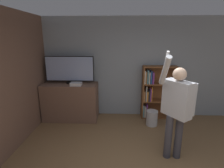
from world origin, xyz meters
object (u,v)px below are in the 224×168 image
at_px(bookshelf, 155,92).
at_px(television, 70,69).
at_px(waste_bin, 152,118).
at_px(person, 177,105).
at_px(game_console, 76,84).

bearing_deg(bookshelf, television, -176.82).
xyz_separation_m(bookshelf, waste_bin, (-0.14, -0.49, -0.54)).
xyz_separation_m(person, waste_bin, (-0.15, 1.24, -0.84)).
bearing_deg(waste_bin, television, 170.42).
bearing_deg(bookshelf, person, -89.55).
bearing_deg(bookshelf, game_console, -170.16).
relative_size(game_console, waste_bin, 0.72).
distance_m(television, waste_bin, 2.46).
distance_m(television, bookshelf, 2.36).
relative_size(game_console, bookshelf, 0.19).
xyz_separation_m(game_console, bookshelf, (2.07, 0.36, -0.29)).
bearing_deg(person, game_console, -158.14).
bearing_deg(waste_bin, game_console, 176.19).
distance_m(television, person, 2.81).
xyz_separation_m(game_console, waste_bin, (1.93, -0.13, -0.83)).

